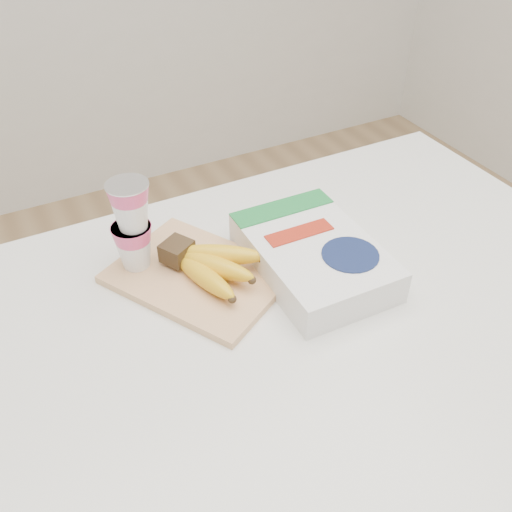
{
  "coord_description": "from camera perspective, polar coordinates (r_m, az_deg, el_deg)",
  "views": [
    {
      "loc": [
        -0.33,
        -0.54,
        1.55
      ],
      "look_at": [
        0.01,
        0.12,
        0.95
      ],
      "focal_mm": 40.0,
      "sensor_mm": 36.0,
      "label": 1
    }
  ],
  "objects": [
    {
      "name": "yogurt_stack",
      "position": [
        0.94,
        -12.33,
        3.23
      ],
      "size": [
        0.07,
        0.07,
        0.16
      ],
      "color": "white",
      "rests_on": "cutting_board"
    },
    {
      "name": "cutting_board",
      "position": [
        0.96,
        -5.79,
        -1.96
      ],
      "size": [
        0.31,
        0.34,
        0.01
      ],
      "primitive_type": "cube",
      "rotation": [
        0.0,
        0.0,
        0.52
      ],
      "color": "#E5B97E",
      "rests_on": "table"
    },
    {
      "name": "table",
      "position": [
        1.26,
        2.31,
        -21.08
      ],
      "size": [
        1.22,
        0.81,
        0.91
      ],
      "primitive_type": "cube",
      "color": "white",
      "rests_on": "ground"
    },
    {
      "name": "room",
      "position": [
        0.66,
        4.4,
        21.5
      ],
      "size": [
        4.0,
        4.0,
        4.0
      ],
      "color": "tan",
      "rests_on": "ground"
    },
    {
      "name": "cereal_box",
      "position": [
        0.97,
        5.76,
        -0.0
      ],
      "size": [
        0.19,
        0.28,
        0.06
      ],
      "rotation": [
        0.0,
        0.0,
        -0.02
      ],
      "color": "white",
      "rests_on": "table"
    },
    {
      "name": "bananas",
      "position": [
        0.94,
        -4.72,
        -0.8
      ],
      "size": [
        0.16,
        0.18,
        0.06
      ],
      "color": "#382816",
      "rests_on": "cutting_board"
    }
  ]
}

